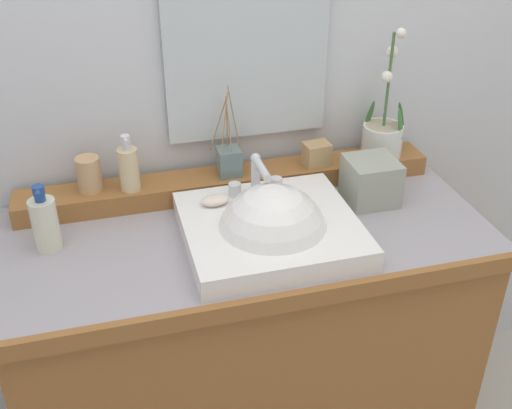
{
  "coord_description": "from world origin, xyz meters",
  "views": [
    {
      "loc": [
        -0.32,
        -1.27,
        1.72
      ],
      "look_at": [
        0.02,
        -0.02,
        0.94
      ],
      "focal_mm": 43.96,
      "sensor_mm": 36.0,
      "label": 1
    }
  ],
  "objects_px": {
    "tissue_box": "(371,181)",
    "lotion_bottle": "(45,223)",
    "soap_dispenser": "(129,168)",
    "sink_basin": "(272,236)",
    "soap_bar": "(214,200)",
    "reed_diffuser": "(229,161)",
    "trinket_box": "(317,154)",
    "potted_plant": "(383,133)",
    "tumbler_cup": "(89,174)"
  },
  "relations": [
    {
      "from": "tumbler_cup",
      "to": "lotion_bottle",
      "type": "distance_m",
      "value": 0.2
    },
    {
      "from": "lotion_bottle",
      "to": "tissue_box",
      "type": "distance_m",
      "value": 0.83
    },
    {
      "from": "trinket_box",
      "to": "soap_bar",
      "type": "bearing_deg",
      "value": -162.51
    },
    {
      "from": "soap_bar",
      "to": "soap_dispenser",
      "type": "distance_m",
      "value": 0.24
    },
    {
      "from": "soap_bar",
      "to": "trinket_box",
      "type": "height_order",
      "value": "trinket_box"
    },
    {
      "from": "tumbler_cup",
      "to": "lotion_bottle",
      "type": "relative_size",
      "value": 0.55
    },
    {
      "from": "soap_dispenser",
      "to": "trinket_box",
      "type": "distance_m",
      "value": 0.51
    },
    {
      "from": "potted_plant",
      "to": "lotion_bottle",
      "type": "bearing_deg",
      "value": -170.53
    },
    {
      "from": "trinket_box",
      "to": "tissue_box",
      "type": "relative_size",
      "value": 0.54
    },
    {
      "from": "soap_dispenser",
      "to": "lotion_bottle",
      "type": "height_order",
      "value": "soap_dispenser"
    },
    {
      "from": "soap_bar",
      "to": "tissue_box",
      "type": "xyz_separation_m",
      "value": [
        0.43,
        0.01,
        -0.01
      ]
    },
    {
      "from": "lotion_bottle",
      "to": "trinket_box",
      "type": "bearing_deg",
      "value": 10.88
    },
    {
      "from": "sink_basin",
      "to": "trinket_box",
      "type": "height_order",
      "value": "sink_basin"
    },
    {
      "from": "tissue_box",
      "to": "lotion_bottle",
      "type": "bearing_deg",
      "value": -179.5
    },
    {
      "from": "potted_plant",
      "to": "trinket_box",
      "type": "height_order",
      "value": "potted_plant"
    },
    {
      "from": "sink_basin",
      "to": "soap_bar",
      "type": "distance_m",
      "value": 0.17
    },
    {
      "from": "trinket_box",
      "to": "lotion_bottle",
      "type": "xyz_separation_m",
      "value": [
        -0.73,
        -0.14,
        -0.02
      ]
    },
    {
      "from": "soap_bar",
      "to": "reed_diffuser",
      "type": "bearing_deg",
      "value": 63.92
    },
    {
      "from": "lotion_bottle",
      "to": "tissue_box",
      "type": "xyz_separation_m",
      "value": [
        0.83,
        0.01,
        -0.01
      ]
    },
    {
      "from": "trinket_box",
      "to": "lotion_bottle",
      "type": "distance_m",
      "value": 0.74
    },
    {
      "from": "tumbler_cup",
      "to": "reed_diffuser",
      "type": "distance_m",
      "value": 0.37
    },
    {
      "from": "reed_diffuser",
      "to": "tissue_box",
      "type": "height_order",
      "value": "reed_diffuser"
    },
    {
      "from": "soap_dispenser",
      "to": "reed_diffuser",
      "type": "height_order",
      "value": "reed_diffuser"
    },
    {
      "from": "reed_diffuser",
      "to": "tissue_box",
      "type": "bearing_deg",
      "value": -22.17
    },
    {
      "from": "tumbler_cup",
      "to": "trinket_box",
      "type": "xyz_separation_m",
      "value": [
        0.61,
        -0.02,
        -0.01
      ]
    },
    {
      "from": "soap_dispenser",
      "to": "tumbler_cup",
      "type": "bearing_deg",
      "value": 167.29
    },
    {
      "from": "trinket_box",
      "to": "lotion_bottle",
      "type": "bearing_deg",
      "value": -174.97
    },
    {
      "from": "soap_dispenser",
      "to": "tissue_box",
      "type": "distance_m",
      "value": 0.64
    },
    {
      "from": "reed_diffuser",
      "to": "tissue_box",
      "type": "xyz_separation_m",
      "value": [
        0.35,
        -0.14,
        -0.04
      ]
    },
    {
      "from": "sink_basin",
      "to": "soap_bar",
      "type": "relative_size",
      "value": 5.94
    },
    {
      "from": "lotion_bottle",
      "to": "reed_diffuser",
      "type": "bearing_deg",
      "value": 17.48
    },
    {
      "from": "tumbler_cup",
      "to": "soap_bar",
      "type": "bearing_deg",
      "value": -27.84
    },
    {
      "from": "tumbler_cup",
      "to": "reed_diffuser",
      "type": "height_order",
      "value": "reed_diffuser"
    },
    {
      "from": "sink_basin",
      "to": "reed_diffuser",
      "type": "relative_size",
      "value": 1.65
    },
    {
      "from": "potted_plant",
      "to": "tissue_box",
      "type": "bearing_deg",
      "value": -123.48
    },
    {
      "from": "reed_diffuser",
      "to": "trinket_box",
      "type": "relative_size",
      "value": 3.59
    },
    {
      "from": "trinket_box",
      "to": "tissue_box",
      "type": "xyz_separation_m",
      "value": [
        0.11,
        -0.13,
        -0.03
      ]
    },
    {
      "from": "soap_bar",
      "to": "lotion_bottle",
      "type": "height_order",
      "value": "lotion_bottle"
    },
    {
      "from": "lotion_bottle",
      "to": "tumbler_cup",
      "type": "bearing_deg",
      "value": 54.72
    },
    {
      "from": "potted_plant",
      "to": "tissue_box",
      "type": "xyz_separation_m",
      "value": [
        -0.1,
        -0.15,
        -0.06
      ]
    },
    {
      "from": "potted_plant",
      "to": "tumbler_cup",
      "type": "distance_m",
      "value": 0.82
    },
    {
      "from": "lotion_bottle",
      "to": "soap_dispenser",
      "type": "bearing_deg",
      "value": 32.44
    },
    {
      "from": "sink_basin",
      "to": "potted_plant",
      "type": "distance_m",
      "value": 0.5
    },
    {
      "from": "soap_bar",
      "to": "tumbler_cup",
      "type": "relative_size",
      "value": 0.75
    },
    {
      "from": "sink_basin",
      "to": "reed_diffuser",
      "type": "bearing_deg",
      "value": 98.71
    },
    {
      "from": "reed_diffuser",
      "to": "trinket_box",
      "type": "distance_m",
      "value": 0.25
    },
    {
      "from": "potted_plant",
      "to": "tumbler_cup",
      "type": "relative_size",
      "value": 3.93
    },
    {
      "from": "tumbler_cup",
      "to": "trinket_box",
      "type": "height_order",
      "value": "tumbler_cup"
    },
    {
      "from": "trinket_box",
      "to": "lotion_bottle",
      "type": "relative_size",
      "value": 0.42
    },
    {
      "from": "soap_dispenser",
      "to": "tissue_box",
      "type": "xyz_separation_m",
      "value": [
        0.62,
        -0.13,
        -0.06
      ]
    }
  ]
}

